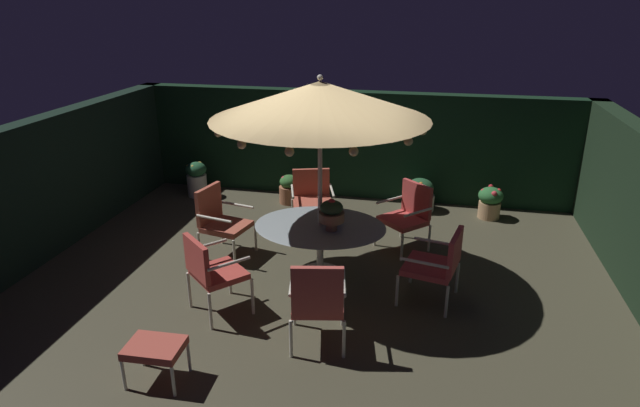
% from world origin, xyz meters
% --- Properties ---
extents(ground_plane, '(8.15, 6.41, 0.02)m').
position_xyz_m(ground_plane, '(0.00, 0.00, -0.01)').
color(ground_plane, '#464230').
extents(hedge_backdrop_rear, '(8.15, 0.30, 1.91)m').
position_xyz_m(hedge_backdrop_rear, '(0.00, 3.05, 0.96)').
color(hedge_backdrop_rear, black).
rests_on(hedge_backdrop_rear, ground_plane).
extents(hedge_backdrop_left, '(0.30, 6.41, 1.91)m').
position_xyz_m(hedge_backdrop_left, '(-3.93, 0.00, 0.96)').
color(hedge_backdrop_left, black).
rests_on(hedge_backdrop_left, ground_plane).
extents(patio_dining_table, '(1.70, 1.36, 0.72)m').
position_xyz_m(patio_dining_table, '(0.02, -0.09, 0.60)').
color(patio_dining_table, silver).
rests_on(patio_dining_table, ground_plane).
extents(patio_umbrella, '(2.63, 2.63, 2.61)m').
position_xyz_m(patio_umbrella, '(0.02, -0.09, 2.31)').
color(patio_umbrella, silver).
rests_on(patio_umbrella, ground_plane).
extents(centerpiece_planter, '(0.32, 0.32, 0.42)m').
position_xyz_m(centerpiece_planter, '(0.19, -0.21, 0.96)').
color(centerpiece_planter, '#8A6E52').
rests_on(centerpiece_planter, patio_dining_table).
extents(patio_chair_north, '(0.79, 0.78, 0.93)m').
position_xyz_m(patio_chair_north, '(-0.42, 1.38, 0.54)').
color(patio_chair_north, beige).
rests_on(patio_chair_north, ground_plane).
extents(patio_chair_northeast, '(0.72, 0.71, 0.99)m').
position_xyz_m(patio_chair_northeast, '(-1.49, 0.24, 0.55)').
color(patio_chair_northeast, beige).
rests_on(patio_chair_northeast, ground_plane).
extents(patio_chair_east, '(0.81, 0.81, 0.97)m').
position_xyz_m(patio_chair_east, '(-1.00, -1.24, 0.58)').
color(patio_chair_east, beige).
rests_on(patio_chair_east, ground_plane).
extents(patio_chair_southeast, '(0.67, 0.70, 1.03)m').
position_xyz_m(patio_chair_southeast, '(0.32, -1.61, 0.58)').
color(patio_chair_southeast, silver).
rests_on(patio_chair_southeast, ground_plane).
extents(patio_chair_south, '(0.74, 0.76, 0.92)m').
position_xyz_m(patio_chair_south, '(1.52, -0.43, 0.53)').
color(patio_chair_south, silver).
rests_on(patio_chair_south, ground_plane).
extents(patio_chair_southwest, '(0.82, 0.82, 0.96)m').
position_xyz_m(patio_chair_southwest, '(1.09, 1.01, 0.55)').
color(patio_chair_southwest, silver).
rests_on(patio_chair_southwest, ground_plane).
extents(ottoman_footrest, '(0.54, 0.41, 0.41)m').
position_xyz_m(ottoman_footrest, '(-1.07, -2.44, 0.36)').
color(ottoman_footrest, silver).
rests_on(ottoman_footrest, ground_plane).
extents(potted_plant_left_near, '(0.40, 0.41, 0.53)m').
position_xyz_m(potted_plant_left_near, '(2.36, 2.42, 0.29)').
color(potted_plant_left_near, tan).
rests_on(potted_plant_left_near, ground_plane).
extents(potted_plant_right_far, '(0.51, 0.51, 0.55)m').
position_xyz_m(potted_plant_right_far, '(1.21, 2.55, 0.27)').
color(potted_plant_right_far, beige).
rests_on(potted_plant_right_far, ground_plane).
extents(potted_plant_back_center, '(0.37, 0.37, 0.51)m').
position_xyz_m(potted_plant_back_center, '(-1.07, 2.40, 0.26)').
color(potted_plant_back_center, '#A66444').
rests_on(potted_plant_back_center, ground_plane).
extents(potted_plant_right_near, '(0.38, 0.38, 0.64)m').
position_xyz_m(potted_plant_right_near, '(-2.83, 2.38, 0.34)').
color(potted_plant_right_near, silver).
rests_on(potted_plant_right_near, ground_plane).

